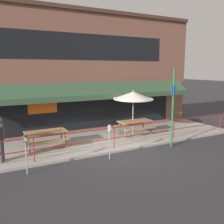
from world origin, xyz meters
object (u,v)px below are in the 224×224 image
at_px(parking_meter_near, 25,142).
at_px(parking_meter_far, 110,132).
at_px(patio_umbrella_centre, 133,96).
at_px(street_sign_pole, 173,107).
at_px(pedestrian_walking, 1,137).
at_px(picnic_table_left, 46,134).
at_px(picnic_table_centre, 135,123).

relative_size(parking_meter_near, parking_meter_far, 1.00).
height_order(patio_umbrella_centre, street_sign_pole, street_sign_pole).
bearing_deg(pedestrian_walking, parking_meter_near, -65.12).
bearing_deg(picnic_table_left, street_sign_pole, -23.48).
bearing_deg(patio_umbrella_centre, parking_meter_far, -136.41).
bearing_deg(parking_meter_far, parking_meter_near, 179.24).
bearing_deg(pedestrian_walking, patio_umbrella_centre, 9.99).
bearing_deg(parking_meter_far, picnic_table_left, 129.27).
xyz_separation_m(picnic_table_left, street_sign_pole, (5.27, -2.29, 1.17)).
distance_m(parking_meter_near, street_sign_pole, 6.53).
height_order(pedestrian_walking, parking_meter_near, pedestrian_walking).
bearing_deg(picnic_table_centre, patio_umbrella_centre, 90.00).
relative_size(picnic_table_centre, parking_meter_far, 1.27).
relative_size(parking_meter_near, street_sign_pole, 0.39).
distance_m(picnic_table_left, pedestrian_walking, 2.13).
bearing_deg(parking_meter_far, street_sign_pole, 1.90).
xyz_separation_m(picnic_table_centre, parking_meter_near, (-5.98, -2.42, 0.44)).
height_order(patio_umbrella_centre, parking_meter_far, patio_umbrella_centre).
bearing_deg(pedestrian_walking, street_sign_pole, -10.92).
bearing_deg(parking_meter_far, pedestrian_walking, 158.85).
distance_m(picnic_table_centre, parking_meter_far, 3.75).
height_order(patio_umbrella_centre, pedestrian_walking, patio_umbrella_centre).
relative_size(picnic_table_centre, parking_meter_near, 1.27).
bearing_deg(picnic_table_left, picnic_table_centre, 0.74).
xyz_separation_m(patio_umbrella_centre, pedestrian_walking, (-6.65, -1.17, -1.12)).
relative_size(picnic_table_centre, patio_umbrella_centre, 0.76).
distance_m(parking_meter_far, street_sign_pole, 3.39).
height_order(picnic_table_left, street_sign_pole, street_sign_pole).
xyz_separation_m(parking_meter_near, street_sign_pole, (6.49, 0.07, 0.73)).
bearing_deg(picnic_table_centre, parking_meter_far, -138.66).
relative_size(patio_umbrella_centre, street_sign_pole, 0.65).
height_order(picnic_table_centre, street_sign_pole, street_sign_pole).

